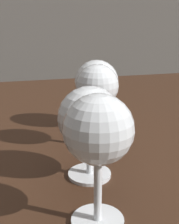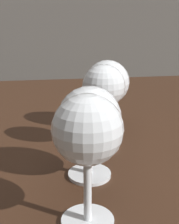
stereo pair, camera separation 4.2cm
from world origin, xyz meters
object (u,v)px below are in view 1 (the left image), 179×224
Objects in this scene: wine_glass_empty at (98,134)px; wine_glass_chardonnay at (95,83)px; wine_glass_port at (90,120)px; wine_glass_white at (97,88)px.

wine_glass_empty is 0.32m from wine_glass_chardonnay.
wine_glass_port is 0.95× the size of wine_glass_chardonnay.
wine_glass_chardonnay is (0.03, 0.10, -0.01)m from wine_glass_white.
wine_glass_port is 0.90× the size of wine_glass_white.
wine_glass_chardonnay is at bearing 76.07° from wine_glass_white.
wine_glass_empty is at bearing -105.85° from wine_glass_white.
wine_glass_white reaches higher than wine_glass_chardonnay.
wine_glass_white reaches higher than wine_glass_port.
wine_glass_empty is 1.12× the size of wine_glass_port.
wine_glass_empty reaches higher than wine_glass_chardonnay.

